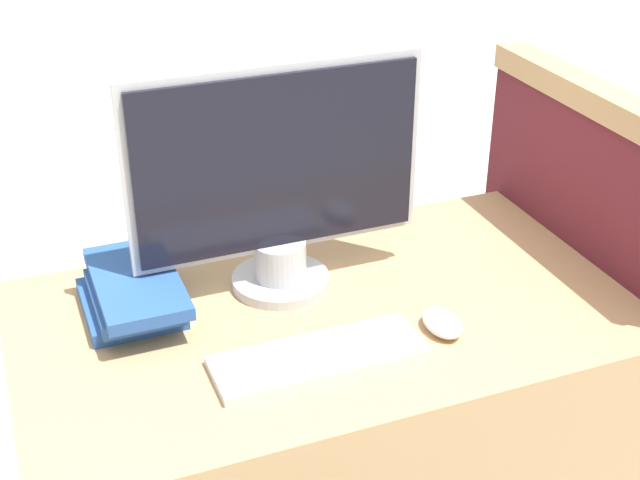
% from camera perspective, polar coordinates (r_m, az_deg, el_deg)
% --- Properties ---
extents(desk, '(1.12, 0.64, 0.77)m').
position_cam_1_polar(desk, '(1.87, 0.31, -14.50)').
color(desk, tan).
rests_on(desk, ground_plane).
extents(carrel_divider, '(0.07, 0.69, 1.11)m').
position_cam_1_polar(carrel_divider, '(2.01, 15.74, -5.66)').
color(carrel_divider, '#5B1E28').
rests_on(carrel_divider, ground_plane).
extents(monitor, '(0.55, 0.19, 0.43)m').
position_cam_1_polar(monitor, '(1.60, -2.71, 3.81)').
color(monitor, '#B7B7BC').
rests_on(monitor, desk).
extents(keyboard, '(0.36, 0.12, 0.02)m').
position_cam_1_polar(keyboard, '(1.50, -0.10, -7.51)').
color(keyboard, silver).
rests_on(keyboard, desk).
extents(mouse, '(0.06, 0.09, 0.03)m').
position_cam_1_polar(mouse, '(1.58, 7.83, -5.27)').
color(mouse, white).
rests_on(mouse, desk).
extents(book_stack, '(0.17, 0.28, 0.08)m').
position_cam_1_polar(book_stack, '(1.63, -11.84, -3.39)').
color(book_stack, '#285199').
rests_on(book_stack, desk).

